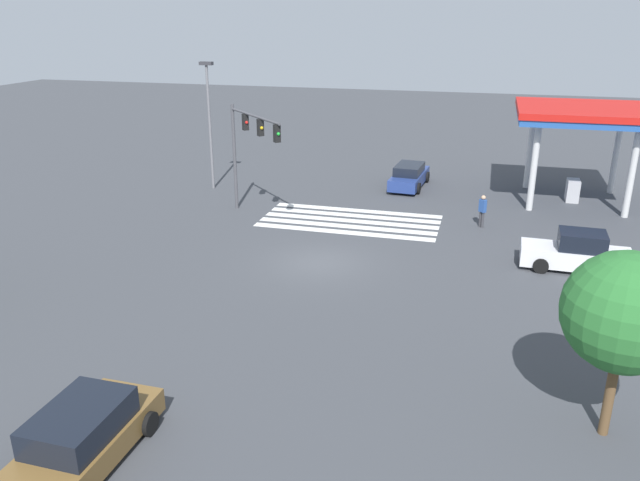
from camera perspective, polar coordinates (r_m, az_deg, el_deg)
ground_plane at (r=27.92m, az=-0.00°, el=-2.04°), size 132.38×132.38×0.00m
crosswalk_markings at (r=33.58m, az=2.78°, el=1.82°), size 9.47×4.40×0.01m
traffic_signal_mast at (r=33.17m, az=-6.55°, el=9.27°), size 4.21×4.21×5.88m
car_0 at (r=40.40m, az=8.15°, el=5.85°), size 2.27×4.93×1.48m
car_1 at (r=29.13m, az=22.43°, el=-1.07°), size 4.59×2.03×1.73m
car_2 at (r=17.06m, az=-21.00°, el=-16.53°), size 2.22×4.76×1.55m
gas_station_canopy at (r=38.99m, az=22.91°, el=10.28°), size 7.28×7.28×5.54m
pedestrian at (r=33.32m, az=14.63°, el=2.76°), size 0.41×0.41×1.72m
street_light_pole_a at (r=39.50m, az=-10.10°, el=11.31°), size 0.80×0.36×7.78m
tree_corner_b at (r=17.22m, az=26.11°, el=-5.93°), size 3.10×3.10×5.14m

